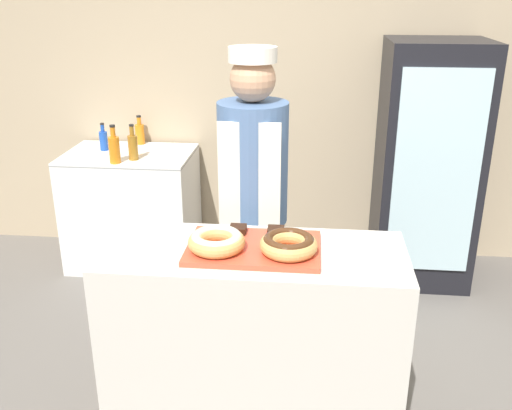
{
  "coord_description": "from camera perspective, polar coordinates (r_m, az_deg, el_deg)",
  "views": [
    {
      "loc": [
        0.25,
        -2.29,
        2.09
      ],
      "look_at": [
        0.0,
        0.1,
        1.16
      ],
      "focal_mm": 40.0,
      "sensor_mm": 36.0,
      "label": 1
    }
  ],
  "objects": [
    {
      "name": "wall_back",
      "position": [
        4.49,
        2.7,
        11.71
      ],
      "size": [
        8.0,
        0.06,
        2.7
      ],
      "color": "tan",
      "rests_on": "ground_plane"
    },
    {
      "name": "display_counter",
      "position": [
        2.81,
        -0.21,
        -13.58
      ],
      "size": [
        1.37,
        0.56,
        0.98
      ],
      "color": "beige",
      "rests_on": "ground_plane"
    },
    {
      "name": "serving_tray",
      "position": [
        2.56,
        -0.23,
        -4.32
      ],
      "size": [
        0.59,
        0.39,
        0.02
      ],
      "color": "#D84C33",
      "rests_on": "display_counter"
    },
    {
      "name": "donut_light_glaze",
      "position": [
        2.5,
        -3.97,
        -3.56
      ],
      "size": [
        0.25,
        0.25,
        0.08
      ],
      "color": "tan",
      "rests_on": "serving_tray"
    },
    {
      "name": "donut_chocolate_glaze",
      "position": [
        2.47,
        3.28,
        -3.88
      ],
      "size": [
        0.25,
        0.25,
        0.08
      ],
      "color": "tan",
      "rests_on": "serving_tray"
    },
    {
      "name": "brownie_back_left",
      "position": [
        2.68,
        -1.82,
        -2.44
      ],
      "size": [
        0.08,
        0.08,
        0.03
      ],
      "color": "black",
      "rests_on": "serving_tray"
    },
    {
      "name": "brownie_back_right",
      "position": [
        2.66,
        1.99,
        -2.6
      ],
      "size": [
        0.08,
        0.08,
        0.03
      ],
      "color": "black",
      "rests_on": "serving_tray"
    },
    {
      "name": "baker_person",
      "position": [
        3.13,
        -0.31,
        0.01
      ],
      "size": [
        0.38,
        0.38,
        1.8
      ],
      "color": "#4C4C51",
      "rests_on": "ground_plane"
    },
    {
      "name": "beverage_fridge",
      "position": [
        4.29,
        16.7,
        3.83
      ],
      "size": [
        0.68,
        0.67,
        1.75
      ],
      "color": "black",
      "rests_on": "ground_plane"
    },
    {
      "name": "chest_freezer",
      "position": [
        4.57,
        -12.22,
        -0.28
      ],
      "size": [
        0.96,
        0.66,
        0.9
      ],
      "color": "white",
      "rests_on": "ground_plane"
    },
    {
      "name": "bottle_orange",
      "position": [
        4.65,
        -11.54,
        7.07
      ],
      "size": [
        0.07,
        0.07,
        0.23
      ],
      "color": "orange",
      "rests_on": "chest_freezer"
    },
    {
      "name": "bottle_blue",
      "position": [
        4.53,
        -15.0,
        6.32
      ],
      "size": [
        0.06,
        0.06,
        0.21
      ],
      "color": "#1E4CB2",
      "rests_on": "chest_freezer"
    },
    {
      "name": "bottle_amber",
      "position": [
        4.22,
        -12.21,
        5.78
      ],
      "size": [
        0.07,
        0.07,
        0.26
      ],
      "color": "#99661E",
      "rests_on": "chest_freezer"
    },
    {
      "name": "bottle_orange_b",
      "position": [
        4.17,
        -13.99,
        5.51
      ],
      "size": [
        0.08,
        0.08,
        0.28
      ],
      "color": "orange",
      "rests_on": "chest_freezer"
    }
  ]
}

